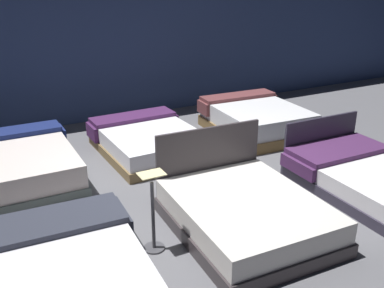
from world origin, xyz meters
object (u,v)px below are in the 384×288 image
(bed_0, at_px, (64,271))
(bed_5, at_px, (256,119))
(bed_1, at_px, (245,213))
(bed_3, at_px, (18,164))
(price_sign, at_px, (153,221))
(bed_2, at_px, (366,176))
(bed_4, at_px, (149,140))

(bed_0, distance_m, bed_5, 5.18)
(bed_1, relative_size, bed_3, 0.99)
(bed_5, relative_size, price_sign, 2.14)
(bed_0, distance_m, bed_1, 2.18)
(bed_3, distance_m, bed_5, 4.38)
(bed_2, bearing_deg, bed_4, 129.47)
(bed_1, distance_m, bed_3, 3.55)
(bed_1, relative_size, bed_4, 1.01)
(bed_0, height_order, price_sign, price_sign)
(price_sign, bearing_deg, bed_5, 38.75)
(bed_0, xyz_separation_m, bed_2, (4.32, 0.12, 0.00))
(bed_0, xyz_separation_m, price_sign, (1.04, 0.20, 0.16))
(bed_2, height_order, bed_4, bed_2)
(bed_3, bearing_deg, bed_0, -89.08)
(bed_3, distance_m, bed_4, 2.16)
(bed_2, xyz_separation_m, bed_5, (0.01, 2.72, 0.07))
(bed_1, xyz_separation_m, bed_5, (2.16, 2.79, 0.04))
(bed_1, height_order, bed_4, bed_1)
(bed_0, bearing_deg, bed_1, 4.05)
(bed_4, bearing_deg, bed_0, -127.67)
(bed_0, relative_size, price_sign, 2.25)
(bed_0, bearing_deg, bed_3, 93.60)
(bed_0, relative_size, bed_4, 1.04)
(bed_5, distance_m, price_sign, 4.22)
(bed_3, relative_size, bed_4, 1.02)
(bed_0, height_order, bed_1, bed_1)
(bed_3, bearing_deg, bed_2, -31.77)
(bed_1, distance_m, price_sign, 1.15)
(bed_0, relative_size, bed_5, 1.05)
(bed_1, bearing_deg, bed_2, 3.95)
(bed_3, bearing_deg, bed_5, 0.15)
(price_sign, bearing_deg, bed_2, -1.37)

